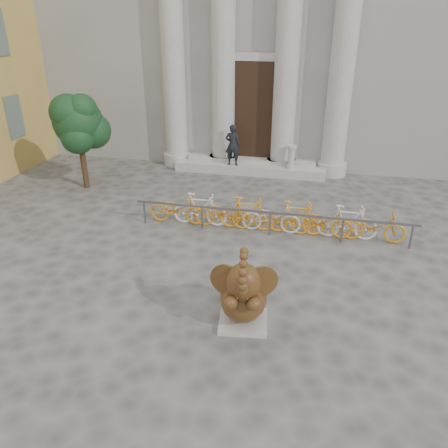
% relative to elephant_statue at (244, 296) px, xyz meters
% --- Properties ---
extents(ground, '(80.00, 80.00, 0.00)m').
position_rel_elephant_statue_xyz_m(ground, '(-1.45, 0.28, -0.71)').
color(ground, '#474442').
rests_on(ground, ground).
extents(classical_building, '(22.00, 10.70, 12.00)m').
position_rel_elephant_statue_xyz_m(classical_building, '(-1.45, 15.22, 5.28)').
color(classical_building, gray).
rests_on(classical_building, ground).
extents(entrance_steps, '(6.00, 1.20, 0.36)m').
position_rel_elephant_statue_xyz_m(entrance_steps, '(-1.45, 9.68, -0.53)').
color(entrance_steps, '#A8A59E').
rests_on(entrance_steps, ground).
extents(elephant_statue, '(1.29, 1.49, 1.94)m').
position_rel_elephant_statue_xyz_m(elephant_statue, '(0.00, 0.00, 0.00)').
color(elephant_statue, '#A8A59E').
rests_on(elephant_statue, ground).
extents(bike_rack, '(8.00, 0.53, 1.00)m').
position_rel_elephant_statue_xyz_m(bike_rack, '(0.03, 4.41, -0.21)').
color(bike_rack, slate).
rests_on(bike_rack, ground).
extents(tree, '(1.95, 1.78, 3.39)m').
position_rel_elephant_statue_xyz_m(tree, '(-7.01, 6.61, 1.66)').
color(tree, '#332114').
rests_on(tree, ground).
extents(pedestrian, '(0.59, 0.39, 1.61)m').
position_rel_elephant_statue_xyz_m(pedestrian, '(-2.11, 9.33, 0.46)').
color(pedestrian, black).
rests_on(pedestrian, entrance_steps).
extents(balustrade_post, '(0.37, 0.37, 0.90)m').
position_rel_elephant_statue_xyz_m(balustrade_post, '(0.19, 9.38, 0.07)').
color(balustrade_post, '#A8A59E').
rests_on(balustrade_post, entrance_steps).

